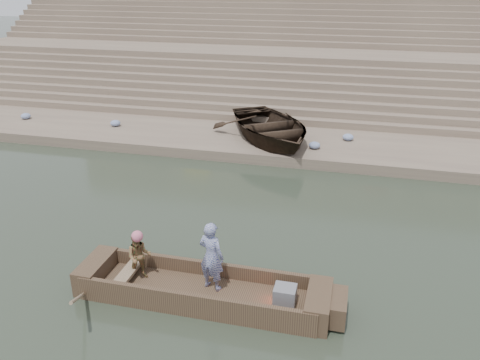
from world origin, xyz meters
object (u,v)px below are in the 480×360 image
at_px(main_rowboat, 202,294).
at_px(beached_rowboat, 270,127).
at_px(standing_man, 211,256).
at_px(rowing_man, 139,256).
at_px(television, 284,295).

xyz_separation_m(main_rowboat, beached_rowboat, (-0.38, 10.02, 0.84)).
height_order(standing_man, beached_rowboat, standing_man).
xyz_separation_m(main_rowboat, rowing_man, (-1.50, 0.13, 0.68)).
distance_m(rowing_man, beached_rowboat, 9.95).
xyz_separation_m(standing_man, television, (1.64, -0.16, -0.61)).
distance_m(television, beached_rowboat, 10.28).
bearing_deg(standing_man, main_rowboat, 54.39).
height_order(standing_man, television, standing_man).
xyz_separation_m(television, beached_rowboat, (-2.22, 10.02, 0.53)).
distance_m(main_rowboat, television, 1.86).
bearing_deg(main_rowboat, beached_rowboat, 92.18).
relative_size(main_rowboat, television, 10.87).
bearing_deg(main_rowboat, standing_man, 38.81).
bearing_deg(television, rowing_man, 177.75).
xyz_separation_m(standing_man, rowing_man, (-1.70, -0.03, -0.24)).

